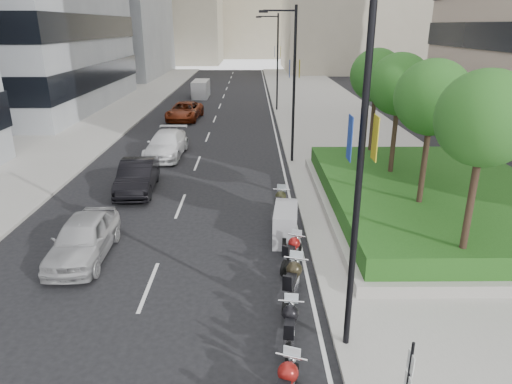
{
  "coord_description": "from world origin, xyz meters",
  "views": [
    {
      "loc": [
        1.86,
        -8.83,
        7.94
      ],
      "look_at": [
        2.01,
        7.38,
        2.0
      ],
      "focal_mm": 32.0,
      "sensor_mm": 36.0,
      "label": 1
    }
  ],
  "objects_px": {
    "lamp_post_0": "(354,161)",
    "motorcycle_4": "(292,252)",
    "motorcycle_6": "(280,204)",
    "car_b": "(138,176)",
    "lamp_post_2": "(276,58)",
    "motorcycle_2": "(290,326)",
    "lamp_post_1": "(292,78)",
    "delivery_van": "(201,90)",
    "car_d": "(185,111)",
    "car_c": "(166,144)",
    "motorcycle_3": "(292,281)",
    "car_a": "(83,238)",
    "motorcycle_5": "(285,224)"
  },
  "relations": [
    {
      "from": "lamp_post_0",
      "to": "motorcycle_4",
      "type": "relative_size",
      "value": 4.85
    },
    {
      "from": "motorcycle_6",
      "to": "car_b",
      "type": "bearing_deg",
      "value": 73.83
    },
    {
      "from": "lamp_post_2",
      "to": "motorcycle_2",
      "type": "bearing_deg",
      "value": -92.15
    },
    {
      "from": "lamp_post_1",
      "to": "motorcycle_2",
      "type": "bearing_deg",
      "value": -94.44
    },
    {
      "from": "car_b",
      "to": "delivery_van",
      "type": "xyz_separation_m",
      "value": [
        -0.17,
        31.91,
        0.11
      ]
    },
    {
      "from": "motorcycle_6",
      "to": "car_d",
      "type": "xyz_separation_m",
      "value": [
        -7.2,
        22.05,
        0.17
      ]
    },
    {
      "from": "lamp_post_0",
      "to": "lamp_post_2",
      "type": "relative_size",
      "value": 1.0
    },
    {
      "from": "lamp_post_1",
      "to": "car_b",
      "type": "bearing_deg",
      "value": -148.43
    },
    {
      "from": "delivery_van",
      "to": "car_b",
      "type": "bearing_deg",
      "value": -89.55
    },
    {
      "from": "lamp_post_2",
      "to": "car_c",
      "type": "relative_size",
      "value": 1.67
    },
    {
      "from": "lamp_post_0",
      "to": "motorcycle_3",
      "type": "height_order",
      "value": "lamp_post_0"
    },
    {
      "from": "car_a",
      "to": "car_b",
      "type": "bearing_deg",
      "value": 86.41
    },
    {
      "from": "motorcycle_3",
      "to": "motorcycle_4",
      "type": "height_order",
      "value": "motorcycle_3"
    },
    {
      "from": "motorcycle_3",
      "to": "car_b",
      "type": "distance_m",
      "value": 12.04
    },
    {
      "from": "motorcycle_4",
      "to": "lamp_post_1",
      "type": "bearing_deg",
      "value": 19.98
    },
    {
      "from": "lamp_post_2",
      "to": "motorcycle_5",
      "type": "distance_m",
      "value": 28.96
    },
    {
      "from": "motorcycle_4",
      "to": "motorcycle_6",
      "type": "xyz_separation_m",
      "value": [
        -0.17,
        4.3,
        0.07
      ]
    },
    {
      "from": "motorcycle_3",
      "to": "car_d",
      "type": "relative_size",
      "value": 0.4
    },
    {
      "from": "lamp_post_0",
      "to": "lamp_post_2",
      "type": "height_order",
      "value": "same"
    },
    {
      "from": "lamp_post_1",
      "to": "motorcycle_4",
      "type": "xyz_separation_m",
      "value": [
        -0.9,
        -12.67,
        -4.54
      ]
    },
    {
      "from": "delivery_van",
      "to": "motorcycle_3",
      "type": "bearing_deg",
      "value": -80.1
    },
    {
      "from": "car_b",
      "to": "delivery_van",
      "type": "bearing_deg",
      "value": 86.15
    },
    {
      "from": "lamp_post_2",
      "to": "car_b",
      "type": "bearing_deg",
      "value": -109.35
    },
    {
      "from": "motorcycle_3",
      "to": "car_b",
      "type": "xyz_separation_m",
      "value": [
        -7.0,
        9.79,
        0.17
      ]
    },
    {
      "from": "lamp_post_2",
      "to": "motorcycle_5",
      "type": "xyz_separation_m",
      "value": [
        -0.99,
        -28.61,
        -4.4
      ]
    },
    {
      "from": "motorcycle_2",
      "to": "motorcycle_3",
      "type": "height_order",
      "value": "motorcycle_3"
    },
    {
      "from": "lamp_post_0",
      "to": "motorcycle_4",
      "type": "height_order",
      "value": "lamp_post_0"
    },
    {
      "from": "lamp_post_1",
      "to": "delivery_van",
      "type": "xyz_separation_m",
      "value": [
        -8.23,
        26.96,
        -4.17
      ]
    },
    {
      "from": "lamp_post_1",
      "to": "car_c",
      "type": "bearing_deg",
      "value": 168.08
    },
    {
      "from": "lamp_post_0",
      "to": "car_c",
      "type": "height_order",
      "value": "lamp_post_0"
    },
    {
      "from": "motorcycle_2",
      "to": "delivery_van",
      "type": "height_order",
      "value": "delivery_van"
    },
    {
      "from": "motorcycle_3",
      "to": "motorcycle_6",
      "type": "distance_m",
      "value": 6.38
    },
    {
      "from": "motorcycle_4",
      "to": "lamp_post_0",
      "type": "bearing_deg",
      "value": -144.15
    },
    {
      "from": "lamp_post_2",
      "to": "motorcycle_2",
      "type": "height_order",
      "value": "lamp_post_2"
    },
    {
      "from": "lamp_post_0",
      "to": "motorcycle_2",
      "type": "xyz_separation_m",
      "value": [
        -1.31,
        0.12,
        -4.51
      ]
    },
    {
      "from": "lamp_post_0",
      "to": "delivery_van",
      "type": "distance_m",
      "value": 44.92
    },
    {
      "from": "lamp_post_2",
      "to": "motorcycle_2",
      "type": "xyz_separation_m",
      "value": [
        -1.31,
        -34.88,
        -4.51
      ]
    },
    {
      "from": "lamp_post_1",
      "to": "car_c",
      "type": "relative_size",
      "value": 1.67
    },
    {
      "from": "car_a",
      "to": "delivery_van",
      "type": "distance_m",
      "value": 38.96
    },
    {
      "from": "car_d",
      "to": "car_a",
      "type": "bearing_deg",
      "value": -85.42
    },
    {
      "from": "lamp_post_2",
      "to": "car_d",
      "type": "xyz_separation_m",
      "value": [
        -8.27,
        -4.32,
        -4.29
      ]
    },
    {
      "from": "lamp_post_2",
      "to": "motorcycle_4",
      "type": "distance_m",
      "value": 31.01
    },
    {
      "from": "car_b",
      "to": "car_a",
      "type": "bearing_deg",
      "value": -96.48
    },
    {
      "from": "lamp_post_0",
      "to": "motorcycle_5",
      "type": "height_order",
      "value": "lamp_post_0"
    },
    {
      "from": "car_b",
      "to": "car_d",
      "type": "relative_size",
      "value": 0.85
    },
    {
      "from": "motorcycle_2",
      "to": "motorcycle_5",
      "type": "relative_size",
      "value": 0.9
    },
    {
      "from": "car_a",
      "to": "lamp_post_1",
      "type": "bearing_deg",
      "value": 53.91
    },
    {
      "from": "car_b",
      "to": "car_c",
      "type": "bearing_deg",
      "value": 83.23
    },
    {
      "from": "motorcycle_5",
      "to": "car_d",
      "type": "xyz_separation_m",
      "value": [
        -7.29,
        24.29,
        0.11
      ]
    },
    {
      "from": "motorcycle_2",
      "to": "delivery_van",
      "type": "relative_size",
      "value": 0.45
    }
  ]
}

